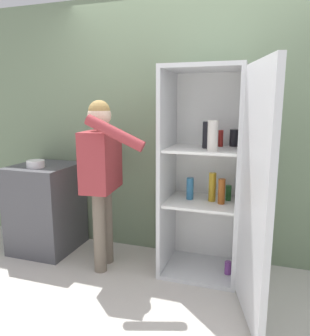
# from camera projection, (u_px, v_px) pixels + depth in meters

# --- Properties ---
(ground_plane) EXTENTS (12.00, 12.00, 0.00)m
(ground_plane) POSITION_uv_depth(u_px,v_px,m) (162.00, 306.00, 2.53)
(ground_plane) COLOR beige
(wall_back) EXTENTS (7.00, 0.06, 2.55)m
(wall_back) POSITION_uv_depth(u_px,v_px,m) (192.00, 130.00, 3.19)
(wall_back) COLOR gray
(wall_back) RESTS_ON ground_plane
(refrigerator) EXTENTS (0.91, 1.23, 1.84)m
(refrigerator) POSITION_uv_depth(u_px,v_px,m) (215.00, 177.00, 2.76)
(refrigerator) COLOR silver
(refrigerator) RESTS_ON ground_plane
(person) EXTENTS (0.65, 0.60, 1.56)m
(person) POSITION_uv_depth(u_px,v_px,m) (102.00, 166.00, 2.95)
(person) COLOR #726656
(person) RESTS_ON ground_plane
(counter) EXTENTS (0.61, 0.64, 0.91)m
(counter) POSITION_uv_depth(u_px,v_px,m) (46.00, 207.00, 3.45)
(counter) COLOR #4C4C51
(counter) RESTS_ON ground_plane
(bowl) EXTENTS (0.18, 0.18, 0.07)m
(bowl) POSITION_uv_depth(u_px,v_px,m) (36.00, 164.00, 3.25)
(bowl) COLOR white
(bowl) RESTS_ON counter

